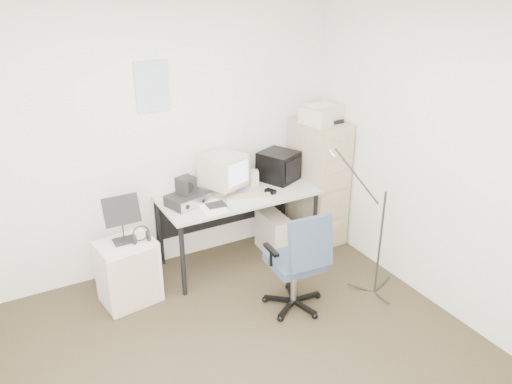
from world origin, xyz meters
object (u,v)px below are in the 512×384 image
desk (239,227)px  side_cart (128,272)px  office_chair (295,260)px  filing_cabinet (318,182)px

desk → side_cart: bearing=-172.7°
desk → office_chair: size_ratio=1.63×
filing_cabinet → side_cart: (-2.10, -0.18, -0.36)m
filing_cabinet → office_chair: bearing=-133.3°
filing_cabinet → desk: (-0.95, -0.03, -0.29)m
desk → side_cart: (-1.15, -0.15, -0.08)m
office_chair → side_cart: size_ratio=1.60×
office_chair → desk: bearing=98.0°
desk → side_cart: desk is taller
filing_cabinet → side_cart: size_ratio=2.26×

